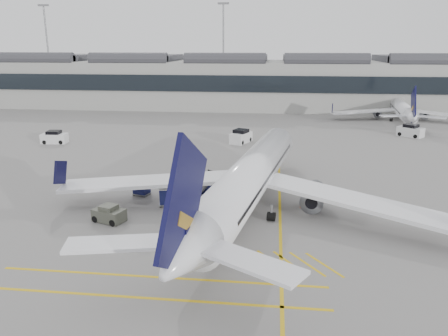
# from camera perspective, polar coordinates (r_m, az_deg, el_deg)

# --- Properties ---
(ground) EXTENTS (220.00, 220.00, 0.00)m
(ground) POSITION_cam_1_polar(r_m,az_deg,el_deg) (39.35, -7.46, -6.56)
(ground) COLOR gray
(ground) RESTS_ON ground
(terminal) EXTENTS (200.00, 20.45, 12.40)m
(terminal) POSITION_cam_1_polar(r_m,az_deg,el_deg) (107.91, 1.73, 11.22)
(terminal) COLOR #9E9E99
(terminal) RESTS_ON ground
(light_masts) EXTENTS (113.00, 0.60, 25.45)m
(light_masts) POSITION_cam_1_polar(r_m,az_deg,el_deg) (121.71, 1.54, 15.69)
(light_masts) COLOR slate
(light_masts) RESTS_ON ground
(apron_markings) EXTENTS (0.25, 60.00, 0.01)m
(apron_markings) POSITION_cam_1_polar(r_m,az_deg,el_deg) (47.64, 7.25, -2.50)
(apron_markings) COLOR gold
(apron_markings) RESTS_ON ground
(airliner_main) EXTENTS (35.59, 39.20, 10.49)m
(airliner_main) POSITION_cam_1_polar(r_m,az_deg,el_deg) (39.86, 3.26, -1.44)
(airliner_main) COLOR white
(airliner_main) RESTS_ON ground
(airliner_far) EXTENTS (27.62, 30.34, 8.08)m
(airliner_far) POSITION_cam_1_polar(r_m,az_deg,el_deg) (95.22, 22.16, 7.16)
(airliner_far) COLOR white
(airliner_far) RESTS_ON ground
(belt_loader) EXTENTS (4.95, 3.26, 1.98)m
(belt_loader) POSITION_cam_1_polar(r_m,az_deg,el_deg) (46.90, -1.25, -1.93)
(belt_loader) COLOR silver
(belt_loader) RESTS_ON ground
(baggage_cart_a) EXTENTS (1.96, 1.72, 1.82)m
(baggage_cart_a) POSITION_cam_1_polar(r_m,az_deg,el_deg) (42.17, -7.31, -3.58)
(baggage_cart_a) COLOR gray
(baggage_cart_a) RESTS_ON ground
(baggage_cart_b) EXTENTS (2.38, 2.17, 2.06)m
(baggage_cart_b) POSITION_cam_1_polar(r_m,az_deg,el_deg) (44.85, -2.87, -2.09)
(baggage_cart_b) COLOR gray
(baggage_cart_b) RESTS_ON ground
(baggage_cart_c) EXTENTS (1.82, 1.63, 1.61)m
(baggage_cart_c) POSITION_cam_1_polar(r_m,az_deg,el_deg) (45.40, -10.72, -2.45)
(baggage_cart_c) COLOR gray
(baggage_cart_c) RESTS_ON ground
(baggage_cart_d) EXTENTS (1.98, 1.75, 1.81)m
(baggage_cart_d) POSITION_cam_1_polar(r_m,az_deg,el_deg) (48.20, -4.58, -1.00)
(baggage_cart_d) COLOR gray
(baggage_cart_d) RESTS_ON ground
(ramp_agent_a) EXTENTS (0.75, 0.69, 1.71)m
(ramp_agent_a) POSITION_cam_1_polar(r_m,az_deg,el_deg) (46.68, -1.41, -1.66)
(ramp_agent_a) COLOR #E83B0C
(ramp_agent_a) RESTS_ON ground
(ramp_agent_b) EXTENTS (1.02, 0.91, 1.73)m
(ramp_agent_b) POSITION_cam_1_polar(r_m,az_deg,el_deg) (41.17, -4.00, -4.13)
(ramp_agent_b) COLOR #F5550C
(ramp_agent_b) RESTS_ON ground
(pushback_tug) EXTENTS (3.06, 2.41, 1.50)m
(pushback_tug) POSITION_cam_1_polar(r_m,az_deg,el_deg) (39.47, -14.78, -5.86)
(pushback_tug) COLOR #505346
(pushback_tug) RESTS_ON ground
(safety_cone_nose) EXTENTS (0.36, 0.36, 0.50)m
(safety_cone_nose) POSITION_cam_1_polar(r_m,az_deg,el_deg) (62.03, 3.86, 2.17)
(safety_cone_nose) COLOR #F24C0A
(safety_cone_nose) RESTS_ON ground
(safety_cone_engine) EXTENTS (0.33, 0.33, 0.46)m
(safety_cone_engine) POSITION_cam_1_polar(r_m,az_deg,el_deg) (42.02, 10.11, -4.86)
(safety_cone_engine) COLOR #F24C0A
(safety_cone_engine) RESTS_ON ground
(service_van_left) EXTENTS (3.99, 2.27, 1.97)m
(service_van_left) POSITION_cam_1_polar(r_m,az_deg,el_deg) (73.12, -21.28, 3.73)
(service_van_left) COLOR silver
(service_van_left) RESTS_ON ground
(service_van_mid) EXTENTS (3.46, 4.57, 2.11)m
(service_van_mid) POSITION_cam_1_polar(r_m,az_deg,el_deg) (68.57, 2.23, 4.11)
(service_van_mid) COLOR silver
(service_van_mid) RESTS_ON ground
(service_van_right) EXTENTS (4.34, 4.18, 2.07)m
(service_van_right) POSITION_cam_1_polar(r_m,az_deg,el_deg) (79.52, 23.18, 4.47)
(service_van_right) COLOR silver
(service_van_right) RESTS_ON ground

